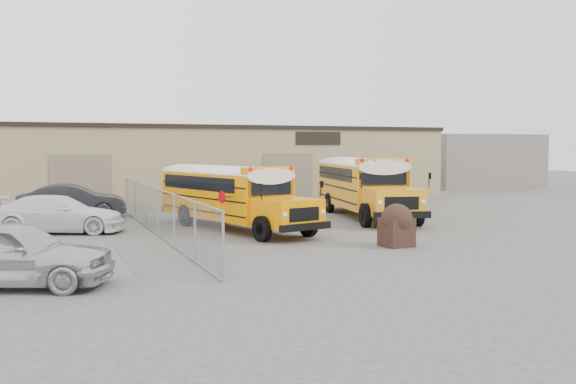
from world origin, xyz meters
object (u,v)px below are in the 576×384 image
object	(u,v)px
car_silver	(11,254)
car_dark	(73,201)
tarp_bundle	(397,225)
car_white	(58,214)
school_bus_left	(169,185)
school_bus_right	(332,176)

from	to	relation	value
car_silver	car_dark	size ratio (longest dim) A/B	0.98
tarp_bundle	car_white	xyz separation A→B (m)	(-10.51, 7.91, -0.01)
school_bus_left	car_dark	xyz separation A→B (m)	(-4.31, 1.34, -0.73)
car_silver	car_dark	bearing A→B (deg)	13.96
school_bus_left	car_white	distance (m)	6.53
tarp_bundle	car_dark	size ratio (longest dim) A/B	0.30
car_silver	car_dark	xyz separation A→B (m)	(2.20, 15.33, -0.01)
tarp_bundle	car_silver	world-z (taller)	car_silver
school_bus_right	car_dark	distance (m)	14.41
car_dark	car_silver	bearing A→B (deg)	179.03
school_bus_right	car_white	size ratio (longest dim) A/B	2.00
car_white	school_bus_left	bearing A→B (deg)	-33.69
school_bus_left	tarp_bundle	size ratio (longest dim) A/B	6.38
car_white	car_dark	bearing A→B (deg)	9.80
school_bus_left	car_white	size ratio (longest dim) A/B	1.83
school_bus_right	tarp_bundle	distance (m)	15.45
car_white	car_silver	bearing A→B (deg)	-169.29
car_silver	car_white	bearing A→B (deg)	14.27
car_dark	school_bus_left	bearing A→B (deg)	-100.11
school_bus_right	tarp_bundle	xyz separation A→B (m)	(-4.61, -14.72, -0.93)
car_white	school_bus_right	bearing A→B (deg)	-47.21
car_silver	car_dark	distance (m)	15.48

